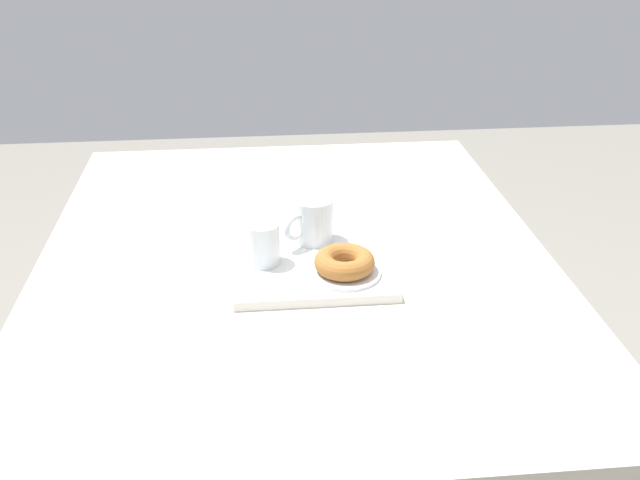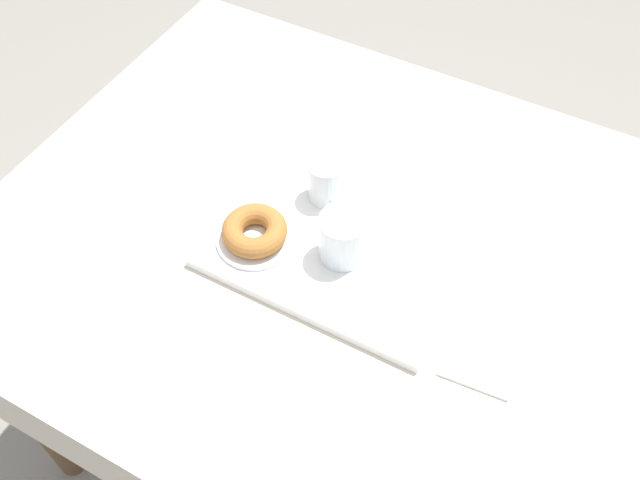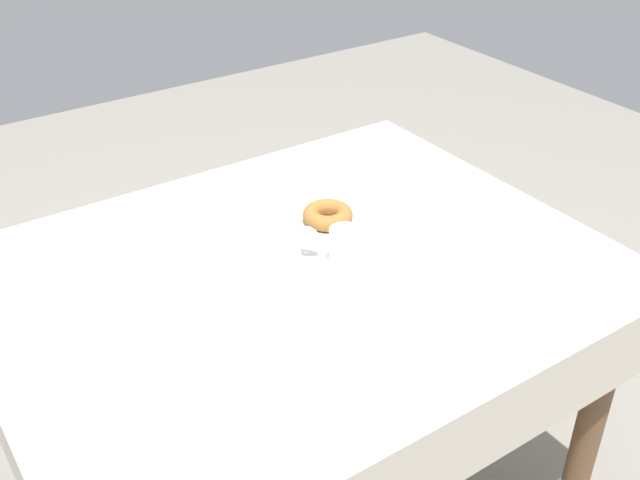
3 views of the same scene
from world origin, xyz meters
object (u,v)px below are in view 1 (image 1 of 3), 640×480
object	(u,v)px
donut_plate_left	(344,272)
paper_napkin	(327,192)
dining_table	(296,300)
water_glass_near	(263,246)
sugar_donut_left	(345,262)
serving_tray	(309,249)
tea_mug_left	(313,221)

from	to	relation	value
donut_plate_left	paper_napkin	distance (m)	0.41
dining_table	water_glass_near	xyz separation A→B (m)	(0.07, -0.06, 0.16)
dining_table	paper_napkin	distance (m)	0.32
water_glass_near	sugar_donut_left	size ratio (longest dim) A/B	0.73
water_glass_near	donut_plate_left	size ratio (longest dim) A/B	0.61
dining_table	water_glass_near	bearing A→B (deg)	-41.74
sugar_donut_left	serving_tray	bearing A→B (deg)	-156.13
serving_tray	sugar_donut_left	xyz separation A→B (m)	(0.12, 0.05, 0.03)
tea_mug_left	water_glass_near	bearing A→B (deg)	-50.55
tea_mug_left	sugar_donut_left	bearing A→B (deg)	17.67
dining_table	tea_mug_left	size ratio (longest dim) A/B	11.99
paper_napkin	serving_tray	bearing A→B (deg)	-13.22
serving_tray	dining_table	bearing A→B (deg)	-100.22
dining_table	paper_napkin	world-z (taller)	paper_napkin
serving_tray	donut_plate_left	bearing A→B (deg)	23.87
water_glass_near	paper_napkin	distance (m)	0.39
serving_tray	sugar_donut_left	world-z (taller)	sugar_donut_left
tea_mug_left	donut_plate_left	distance (m)	0.15
tea_mug_left	sugar_donut_left	world-z (taller)	tea_mug_left
sugar_donut_left	tea_mug_left	bearing A→B (deg)	-162.33
serving_tray	paper_napkin	world-z (taller)	serving_tray
serving_tray	water_glass_near	xyz separation A→B (m)	(0.07, -0.09, 0.04)
donut_plate_left	sugar_donut_left	xyz separation A→B (m)	(0.00, 0.00, 0.02)
dining_table	serving_tray	xyz separation A→B (m)	(0.00, 0.03, 0.12)
dining_table	tea_mug_left	bearing A→B (deg)	107.45
water_glass_near	tea_mug_left	bearing A→B (deg)	129.45
dining_table	water_glass_near	distance (m)	0.19
dining_table	paper_napkin	xyz separation A→B (m)	(-0.28, 0.09, 0.11)
water_glass_near	paper_napkin	size ratio (longest dim) A/B	0.66
sugar_donut_left	dining_table	bearing A→B (deg)	-147.62
water_glass_near	paper_napkin	xyz separation A→B (m)	(-0.35, 0.16, -0.05)
donut_plate_left	paper_napkin	world-z (taller)	donut_plate_left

